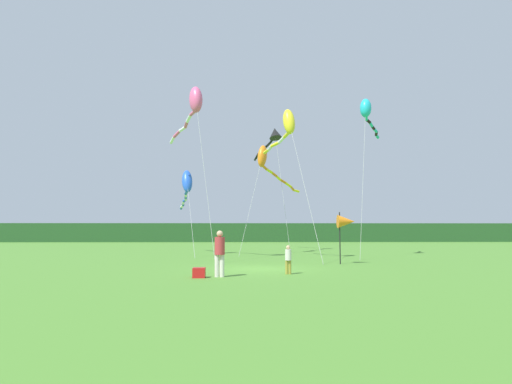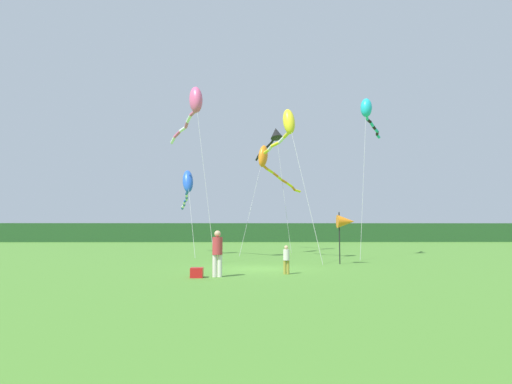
{
  "view_description": "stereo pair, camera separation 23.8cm",
  "coord_description": "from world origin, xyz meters",
  "px_view_note": "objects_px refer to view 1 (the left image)",
  "views": [
    {
      "loc": [
        -0.67,
        -19.87,
        1.77
      ],
      "look_at": [
        0.0,
        6.0,
        4.05
      ],
      "focal_mm": 30.28,
      "sensor_mm": 36.0,
      "label": 1
    },
    {
      "loc": [
        -0.43,
        -19.87,
        1.77
      ],
      "look_at": [
        0.0,
        6.0,
        4.05
      ],
      "focal_mm": 30.28,
      "sensor_mm": 36.0,
      "label": 2
    }
  ],
  "objects_px": {
    "person_adult": "(220,251)",
    "cooler_box": "(199,273)",
    "kite_yellow": "(287,125)",
    "kite_black": "(273,136)",
    "person_child": "(288,258)",
    "kite_blue": "(187,185)",
    "kite_orange": "(267,162)",
    "kite_rainbow": "(194,104)",
    "banner_flag_pole": "(346,222)",
    "kite_cyan": "(367,111)"
  },
  "relations": [
    {
      "from": "person_adult",
      "to": "cooler_box",
      "type": "relative_size",
      "value": 3.82
    },
    {
      "from": "kite_yellow",
      "to": "kite_black",
      "type": "relative_size",
      "value": 0.86
    },
    {
      "from": "kite_yellow",
      "to": "person_child",
      "type": "bearing_deg",
      "value": -95.52
    },
    {
      "from": "kite_blue",
      "to": "kite_orange",
      "type": "relative_size",
      "value": 1.09
    },
    {
      "from": "person_child",
      "to": "kite_rainbow",
      "type": "distance_m",
      "value": 13.15
    },
    {
      "from": "cooler_box",
      "to": "kite_rainbow",
      "type": "height_order",
      "value": "kite_rainbow"
    },
    {
      "from": "kite_rainbow",
      "to": "kite_yellow",
      "type": "height_order",
      "value": "kite_rainbow"
    },
    {
      "from": "banner_flag_pole",
      "to": "kite_rainbow",
      "type": "relative_size",
      "value": 0.26
    },
    {
      "from": "kite_rainbow",
      "to": "kite_orange",
      "type": "distance_m",
      "value": 8.59
    },
    {
      "from": "cooler_box",
      "to": "kite_yellow",
      "type": "relative_size",
      "value": 0.05
    },
    {
      "from": "cooler_box",
      "to": "kite_rainbow",
      "type": "bearing_deg",
      "value": 98.43
    },
    {
      "from": "kite_cyan",
      "to": "cooler_box",
      "type": "bearing_deg",
      "value": -129.53
    },
    {
      "from": "person_adult",
      "to": "banner_flag_pole",
      "type": "relative_size",
      "value": 0.65
    },
    {
      "from": "person_adult",
      "to": "kite_rainbow",
      "type": "relative_size",
      "value": 0.17
    },
    {
      "from": "banner_flag_pole",
      "to": "kite_black",
      "type": "height_order",
      "value": "kite_black"
    },
    {
      "from": "kite_blue",
      "to": "kite_rainbow",
      "type": "relative_size",
      "value": 0.85
    },
    {
      "from": "person_child",
      "to": "cooler_box",
      "type": "relative_size",
      "value": 2.52
    },
    {
      "from": "cooler_box",
      "to": "kite_black",
      "type": "xyz_separation_m",
      "value": [
        4.11,
        20.07,
        9.62
      ]
    },
    {
      "from": "person_child",
      "to": "kite_black",
      "type": "height_order",
      "value": "kite_black"
    },
    {
      "from": "banner_flag_pole",
      "to": "kite_orange",
      "type": "relative_size",
      "value": 0.33
    },
    {
      "from": "person_child",
      "to": "kite_blue",
      "type": "distance_m",
      "value": 15.93
    },
    {
      "from": "kite_blue",
      "to": "kite_cyan",
      "type": "bearing_deg",
      "value": -14.61
    },
    {
      "from": "person_adult",
      "to": "kite_rainbow",
      "type": "bearing_deg",
      "value": 103.0
    },
    {
      "from": "person_adult",
      "to": "kite_orange",
      "type": "bearing_deg",
      "value": 80.82
    },
    {
      "from": "banner_flag_pole",
      "to": "kite_rainbow",
      "type": "height_order",
      "value": "kite_rainbow"
    },
    {
      "from": "kite_cyan",
      "to": "kite_black",
      "type": "height_order",
      "value": "kite_cyan"
    },
    {
      "from": "person_child",
      "to": "banner_flag_pole",
      "type": "height_order",
      "value": "banner_flag_pole"
    },
    {
      "from": "kite_blue",
      "to": "kite_black",
      "type": "bearing_deg",
      "value": 35.67
    },
    {
      "from": "kite_rainbow",
      "to": "kite_black",
      "type": "height_order",
      "value": "kite_rainbow"
    },
    {
      "from": "banner_flag_pole",
      "to": "kite_blue",
      "type": "xyz_separation_m",
      "value": [
        -9.6,
        8.99,
        2.84
      ]
    },
    {
      "from": "person_adult",
      "to": "banner_flag_pole",
      "type": "bearing_deg",
      "value": 44.11
    },
    {
      "from": "person_child",
      "to": "kite_yellow",
      "type": "distance_m",
      "value": 11.07
    },
    {
      "from": "kite_black",
      "to": "kite_orange",
      "type": "height_order",
      "value": "kite_black"
    },
    {
      "from": "kite_black",
      "to": "person_adult",
      "type": "bearing_deg",
      "value": -99.61
    },
    {
      "from": "kite_yellow",
      "to": "kite_black",
      "type": "height_order",
      "value": "kite_black"
    },
    {
      "from": "person_child",
      "to": "kite_yellow",
      "type": "relative_size",
      "value": 0.13
    },
    {
      "from": "person_child",
      "to": "kite_orange",
      "type": "height_order",
      "value": "kite_orange"
    },
    {
      "from": "cooler_box",
      "to": "person_child",
      "type": "bearing_deg",
      "value": 19.01
    },
    {
      "from": "kite_rainbow",
      "to": "kite_black",
      "type": "xyz_separation_m",
      "value": [
        5.54,
        10.46,
        0.32
      ]
    },
    {
      "from": "banner_flag_pole",
      "to": "kite_orange",
      "type": "xyz_separation_m",
      "value": [
        -3.67,
        10.02,
        4.78
      ]
    },
    {
      "from": "person_child",
      "to": "cooler_box",
      "type": "bearing_deg",
      "value": -160.99
    },
    {
      "from": "person_adult",
      "to": "kite_orange",
      "type": "height_order",
      "value": "kite_orange"
    },
    {
      "from": "person_adult",
      "to": "cooler_box",
      "type": "xyz_separation_m",
      "value": [
        -0.75,
        -0.2,
        -0.79
      ]
    },
    {
      "from": "kite_yellow",
      "to": "kite_orange",
      "type": "height_order",
      "value": "kite_yellow"
    },
    {
      "from": "kite_blue",
      "to": "kite_yellow",
      "type": "height_order",
      "value": "kite_yellow"
    },
    {
      "from": "kite_yellow",
      "to": "kite_orange",
      "type": "bearing_deg",
      "value": 97.28
    },
    {
      "from": "kite_yellow",
      "to": "kite_cyan",
      "type": "xyz_separation_m",
      "value": [
        5.68,
        2.67,
        1.66
      ]
    },
    {
      "from": "person_adult",
      "to": "kite_yellow",
      "type": "distance_m",
      "value": 12.1
    },
    {
      "from": "person_child",
      "to": "banner_flag_pole",
      "type": "bearing_deg",
      "value": 54.94
    },
    {
      "from": "kite_rainbow",
      "to": "kite_orange",
      "type": "bearing_deg",
      "value": 54.46
    }
  ]
}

